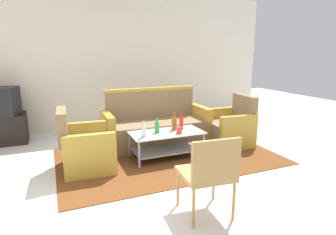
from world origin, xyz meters
The scene contains 14 objects.
ground_plane centered at (0.00, 0.00, 0.00)m, with size 14.00×14.00×0.00m, color silver.
wall_back centered at (0.00, 3.06, 1.40)m, with size 6.52×0.12×2.80m.
rug centered at (-0.02, 0.83, 0.01)m, with size 3.28×2.06×0.01m, color brown.
couch centered at (0.02, 1.46, 0.32)m, with size 1.81×0.76×0.96m.
armchair_left centered at (-1.25, 0.84, 0.29)m, with size 0.74×0.80×0.85m.
armchair_right centered at (1.20, 0.97, 0.29)m, with size 0.74×0.80×0.85m.
coffee_table centered at (-0.06, 0.81, 0.27)m, with size 1.10×0.60×0.40m.
bottle_green centered at (-0.21, 0.82, 0.50)m, with size 0.07×0.07×0.22m.
bottle_brown centered at (0.09, 0.86, 0.52)m, with size 0.08×0.08×0.28m.
bottle_red centered at (0.21, 0.84, 0.51)m, with size 0.06×0.06×0.26m.
bottle_clear centered at (-0.46, 0.68, 0.50)m, with size 0.06×0.06×0.24m.
cup centered at (0.08, 0.65, 0.46)m, with size 0.08×0.08×0.10m, color red.
tv_stand centered at (-2.47, 2.55, 0.26)m, with size 0.80×0.50×0.52m, color black.
wicker_chair centered at (-0.29, -0.84, 0.49)m, with size 0.52×0.52×0.84m.
Camera 1 is at (-1.63, -3.00, 1.61)m, focal length 30.26 mm.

